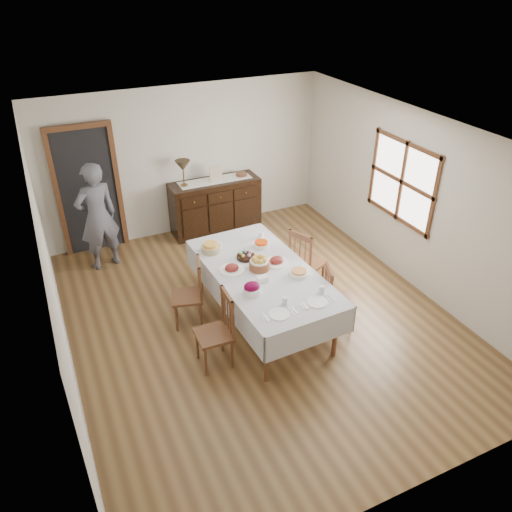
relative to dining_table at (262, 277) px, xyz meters
name	(u,v)px	position (x,y,z in m)	size (l,w,h in m)	color
ground	(259,317)	(0.00, 0.09, -0.74)	(6.00, 6.00, 0.00)	brown
room_shell	(235,201)	(-0.15, 0.51, 0.91)	(5.02, 6.02, 2.65)	silver
dining_table	(262,277)	(0.00, 0.00, 0.00)	(1.33, 2.47, 0.83)	silver
chair_left_near	(218,330)	(-0.83, -0.51, -0.23)	(0.43, 0.43, 1.00)	brown
chair_left_far	(191,293)	(-0.88, 0.38, -0.24)	(0.50, 0.50, 0.98)	brown
chair_right_near	(336,297)	(0.86, -0.48, -0.27)	(0.49, 0.49, 0.92)	brown
chair_right_far	(305,261)	(0.88, 0.39, -0.21)	(0.57, 0.57, 1.04)	brown
sideboard	(215,206)	(0.40, 2.81, -0.25)	(1.60, 0.58, 0.96)	black
person	(97,213)	(-1.69, 2.40, 0.21)	(0.59, 0.38, 1.89)	#575762
bread_basket	(259,263)	(-0.02, 0.06, 0.18)	(0.27, 0.27, 0.19)	brown
egg_basket	(246,256)	(-0.07, 0.38, 0.13)	(0.25, 0.25, 0.10)	black
ham_platter_a	(232,269)	(-0.36, 0.17, 0.12)	(0.33, 0.33, 0.11)	white
ham_platter_b	(277,261)	(0.26, 0.09, 0.12)	(0.33, 0.33, 0.11)	white
beet_bowl	(252,289)	(-0.34, -0.41, 0.17)	(0.21, 0.21, 0.16)	white
carrot_bowl	(261,244)	(0.25, 0.56, 0.14)	(0.20, 0.20, 0.09)	white
pineapple_bowl	(211,248)	(-0.44, 0.74, 0.15)	(0.26, 0.26, 0.13)	tan
casserole_dish	(299,273)	(0.38, -0.29, 0.13)	(0.25, 0.25, 0.07)	white
butter_dish	(262,279)	(-0.11, -0.22, 0.13)	(0.14, 0.10, 0.07)	white
setting_left	(281,310)	(-0.18, -0.87, 0.12)	(0.42, 0.31, 0.10)	white
setting_right	(318,298)	(0.34, -0.86, 0.12)	(0.42, 0.31, 0.10)	white
glass_far_a	(220,245)	(-0.29, 0.78, 0.14)	(0.07, 0.07, 0.10)	white
glass_far_b	(261,235)	(0.36, 0.80, 0.14)	(0.07, 0.07, 0.10)	white
runner	(215,180)	(0.42, 2.83, 0.23)	(1.30, 0.35, 0.01)	white
table_lamp	(183,166)	(-0.14, 2.82, 0.58)	(0.26, 0.26, 0.46)	brown
picture_frame	(216,174)	(0.43, 2.78, 0.37)	(0.22, 0.08, 0.28)	tan
deco_bowl	(241,174)	(0.93, 2.83, 0.26)	(0.20, 0.20, 0.06)	brown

